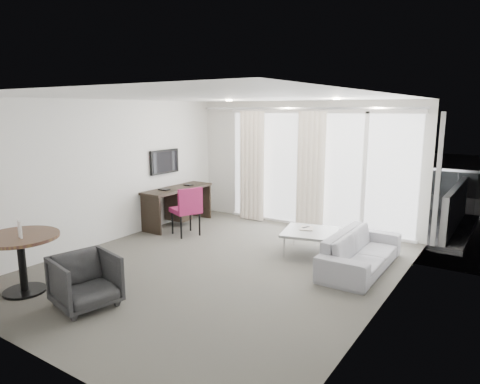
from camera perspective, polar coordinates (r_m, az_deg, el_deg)
The scene contains 27 objects.
floor at distance 6.80m, azimuth -2.83°, elevation -9.95°, with size 5.00×6.00×0.00m, color #525048.
ceiling at distance 6.36m, azimuth -3.05°, elevation 12.52°, with size 5.00×6.00×0.00m, color white.
wall_left at distance 8.17m, azimuth -17.23°, elevation 2.54°, with size 0.00×6.00×2.60m, color silver.
wall_right at distance 5.39m, azimuth 19.04°, elevation -1.70°, with size 0.00×6.00×2.60m, color silver.
wall_front at distance 4.47m, azimuth -26.45°, elevation -4.80°, with size 5.00×0.00×2.60m, color silver.
window_panel at distance 8.90m, azimuth 10.14°, elevation 2.86°, with size 4.00×0.02×2.38m, color white, non-canonical shape.
window_frame at distance 8.88m, azimuth 10.10°, elevation 2.85°, with size 4.10×0.06×2.44m, color white, non-canonical shape.
curtain_left at distance 9.42m, azimuth 1.60°, elevation 3.47°, with size 0.60×0.20×2.38m, color #F2E2CD, non-canonical shape.
curtain_right at distance 8.77m, azimuth 9.41°, elevation 2.77°, with size 0.60×0.20×2.38m, color #F2E2CD, non-canonical shape.
curtain_track at distance 8.78m, azimuth 8.15°, elevation 11.01°, with size 4.80×0.04×0.04m, color #B2B2B7, non-canonical shape.
downlight_a at distance 8.18m, azimuth -1.44°, elevation 12.10°, with size 0.12×0.12×0.02m, color #FFE0B2.
downlight_b at distance 7.19m, azimuth 12.75°, elevation 12.01°, with size 0.12×0.12×0.02m, color #FFE0B2.
desk at distance 9.19m, azimuth -8.27°, elevation -1.90°, with size 0.53×1.71×0.80m, color black, non-canonical shape.
tv at distance 9.11m, azimuth -10.02°, elevation 4.01°, with size 0.05×0.80×0.50m, color black, non-canonical shape.
desk_chair at distance 8.41m, azimuth -7.27°, elevation -2.49°, with size 0.53×0.49×0.97m, color maroon, non-canonical shape.
round_table at distance 6.47m, azimuth -27.03°, elevation -8.54°, with size 0.99×0.99×0.79m, color #492F1E, non-canonical shape.
menu_card at distance 6.26m, azimuth -27.14°, elevation -6.10°, with size 0.12×0.02×0.22m, color white, non-canonical shape.
tub_armchair at distance 5.74m, azimuth -19.92°, elevation -11.10°, with size 0.71×0.73×0.66m, color #29292B.
coffee_table at distance 7.44m, azimuth 9.32°, elevation -6.61°, with size 0.88×0.88×0.40m, color gray, non-canonical shape.
remote at distance 7.55m, azimuth 8.75°, elevation -5.06°, with size 0.04×0.14×0.02m, color black, non-canonical shape.
magazine at distance 7.51m, azimuth 8.88°, elevation -5.14°, with size 0.23×0.29×0.02m, color gray, non-canonical shape.
sofa at distance 6.90m, azimuth 15.84°, elevation -7.58°, with size 1.93×0.76×0.56m, color gray.
terrace_slab at distance 10.52m, azimuth 13.20°, elevation -3.01°, with size 5.60×3.00×0.12m, color #4D4D50.
rattan_chair_a at distance 9.93m, azimuth 18.19°, elevation -1.12°, with size 0.60×0.60×0.89m, color #55361D, non-canonical shape.
rattan_chair_b at distance 10.24m, azimuth 20.43°, elevation -1.00°, with size 0.58×0.58×0.85m, color #55361D, non-canonical shape.
rattan_table at distance 9.22m, azimuth 18.96°, elevation -3.19°, with size 0.53×0.53×0.53m, color #55361D, non-canonical shape.
balustrade at distance 11.75m, azimuth 15.78°, elevation 1.10°, with size 5.50×0.06×1.05m, color #B2B2B7, non-canonical shape.
Camera 1 is at (3.77, -5.11, 2.42)m, focal length 32.00 mm.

